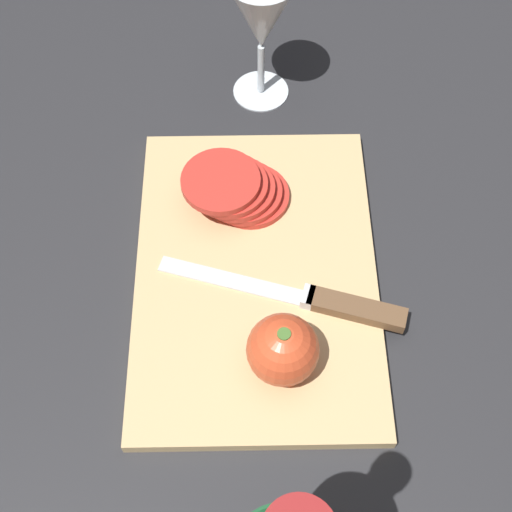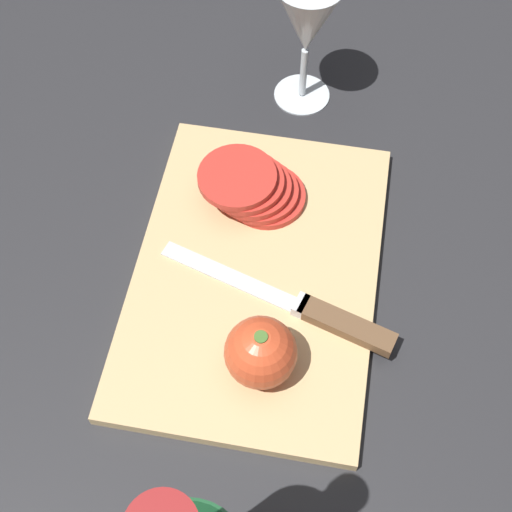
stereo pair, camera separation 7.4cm
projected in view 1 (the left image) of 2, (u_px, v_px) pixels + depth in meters
The scene contains 6 objects.
ground_plane at pixel (294, 358), 0.73m from camera, with size 3.00×3.00×0.00m, color #28282B.
cutting_board at pixel (256, 274), 0.78m from camera, with size 0.38×0.26×0.02m.
wine_glass at pixel (261, 20), 0.83m from camera, with size 0.08×0.08×0.17m.
whole_tomato at pixel (283, 350), 0.68m from camera, with size 0.07×0.07×0.07m.
knife at pixel (334, 304), 0.74m from camera, with size 0.10×0.26×0.01m.
tomato_slice_stack_near at pixel (236, 189), 0.80m from camera, with size 0.09×0.12×0.04m.
Camera 1 is at (-0.29, 0.04, 0.68)m, focal length 50.00 mm.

